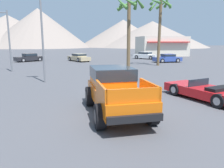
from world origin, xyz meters
TOP-DOWN VIEW (x-y plane):
  - ground_plane at (0.00, 0.00)m, footprint 320.00×320.00m
  - orange_pickup_truck at (0.01, -0.09)m, footprint 2.37×5.08m
  - red_convertible_car at (5.19, 0.95)m, footprint 3.04×4.79m
  - parked_car_tan at (-0.27, 25.68)m, footprint 3.54×4.81m
  - parked_car_dark at (-7.89, 27.00)m, footprint 4.47×3.78m
  - parked_car_blue at (12.64, 21.33)m, footprint 4.10×2.08m
  - parked_car_white at (11.67, 28.14)m, footprint 4.29×4.46m
  - street_lamp_post at (-3.71, 7.80)m, footprint 0.90×0.24m
  - palm_tree_tall at (9.42, 17.31)m, footprint 2.94×2.93m
  - palm_tree_short at (4.20, 12.90)m, footprint 3.09×2.93m
  - storefront_building at (18.12, 35.97)m, footprint 10.04×6.97m
  - distant_mountain_range at (-4.02, 118.99)m, footprint 143.65×81.56m

SIDE VIEW (x-z plane):
  - ground_plane at x=0.00m, z-range 0.00..0.00m
  - red_convertible_car at x=5.19m, z-range -0.09..0.93m
  - parked_car_tan at x=-0.27m, z-range 0.01..1.21m
  - parked_car_dark at x=-7.89m, z-range 0.01..1.24m
  - parked_car_blue at x=12.64m, z-range 0.01..1.24m
  - parked_car_white at x=11.67m, z-range 0.01..1.26m
  - orange_pickup_truck at x=0.01m, z-range 0.13..2.02m
  - storefront_building at x=18.12m, z-range 0.00..4.13m
  - street_lamp_post at x=-3.71m, z-range 0.76..7.98m
  - palm_tree_short at x=4.20m, z-range 1.88..9.37m
  - palm_tree_tall at x=9.42m, z-range 2.13..10.59m
  - distant_mountain_range at x=-4.02m, z-range -1.75..18.42m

